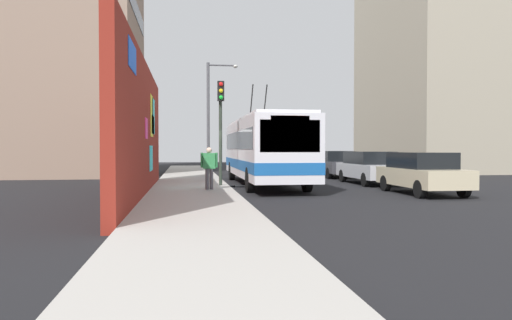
% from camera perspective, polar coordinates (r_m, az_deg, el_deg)
% --- Properties ---
extents(ground_plane, '(80.00, 80.00, 0.00)m').
position_cam_1_polar(ground_plane, '(20.96, -3.28, -3.36)').
color(ground_plane, black).
extents(sidewalk_slab, '(48.00, 3.20, 0.15)m').
position_cam_1_polar(sidewalk_slab, '(20.88, -7.66, -3.18)').
color(sidewalk_slab, '#ADA8A0').
rests_on(sidewalk_slab, ground_plane).
extents(graffiti_wall, '(15.21, 0.32, 4.78)m').
position_cam_1_polar(graffiti_wall, '(17.51, -13.31, 3.51)').
color(graffiti_wall, maroon).
rests_on(graffiti_wall, ground_plane).
extents(building_far_left, '(10.85, 8.38, 20.17)m').
position_cam_1_polar(building_far_left, '(35.04, -20.92, 15.09)').
color(building_far_left, gray).
rests_on(building_far_left, ground_plane).
extents(building_far_right, '(13.38, 7.51, 19.22)m').
position_cam_1_polar(building_far_right, '(40.80, 19.87, 12.44)').
color(building_far_right, '#9E937F').
rests_on(building_far_right, ground_plane).
extents(city_bus, '(11.78, 2.57, 4.89)m').
position_cam_1_polar(city_bus, '(22.70, 0.89, 1.40)').
color(city_bus, silver).
rests_on(city_bus, ground_plane).
extents(parked_car_champagne, '(4.39, 1.85, 1.58)m').
position_cam_1_polar(parked_car_champagne, '(19.26, 18.99, -1.36)').
color(parked_car_champagne, '#C6B793').
rests_on(parked_car_champagne, ground_plane).
extents(parked_car_silver, '(4.80, 1.85, 1.58)m').
position_cam_1_polar(parked_car_silver, '(24.04, 13.25, -0.79)').
color(parked_car_silver, '#B7B7BC').
rests_on(parked_car_silver, ground_plane).
extents(parked_car_dark_gray, '(4.88, 1.81, 1.58)m').
position_cam_1_polar(parked_car_dark_gray, '(29.37, 9.20, -0.38)').
color(parked_car_dark_gray, '#38383D').
rests_on(parked_car_dark_gray, ground_plane).
extents(parked_car_red, '(4.10, 1.84, 1.58)m').
position_cam_1_polar(parked_car_red, '(35.26, 6.21, -0.09)').
color(parked_car_red, '#B21E19').
rests_on(parked_car_red, ground_plane).
extents(pedestrian_at_curb, '(0.22, 0.66, 1.62)m').
position_cam_1_polar(pedestrian_at_curb, '(18.63, -5.56, -0.58)').
color(pedestrian_at_curb, '#595960').
rests_on(pedestrian_at_curb, sidewalk_slab).
extents(traffic_light, '(0.49, 0.28, 4.46)m').
position_cam_1_polar(traffic_light, '(20.67, -4.20, 5.27)').
color(traffic_light, '#2D382D').
rests_on(traffic_light, sidewalk_slab).
extents(street_lamp, '(0.44, 1.93, 6.88)m').
position_cam_1_polar(street_lamp, '(30.09, -5.27, 5.90)').
color(street_lamp, '#4C4C51').
rests_on(street_lamp, sidewalk_slab).
extents(curbside_puddle, '(1.25, 1.25, 0.00)m').
position_cam_1_polar(curbside_puddle, '(21.96, -1.93, -3.13)').
color(curbside_puddle, black).
rests_on(curbside_puddle, ground_plane).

